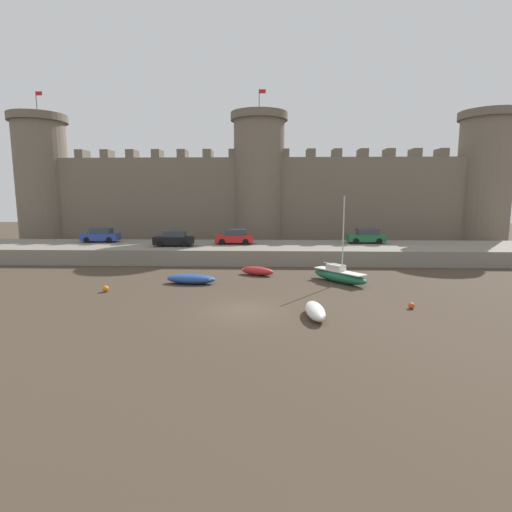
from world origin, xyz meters
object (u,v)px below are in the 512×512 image
car_quay_centre_east (366,236)px  sailboat_midflat_left (339,275)px  mooring_buoy_near_channel (411,306)px  mooring_buoy_off_centre (105,289)px  rowboat_foreground_left (315,311)px  car_quay_west (174,239)px  rowboat_near_channel_right (257,271)px  car_quay_east (101,235)px  car_quay_centre_west (235,237)px  rowboat_midflat_centre (191,279)px

car_quay_centre_east → sailboat_midflat_left: bearing=-111.2°
mooring_buoy_near_channel → mooring_buoy_off_centre: mooring_buoy_off_centre is taller
rowboat_foreground_left → car_quay_west: car_quay_west is taller
sailboat_midflat_left → mooring_buoy_near_channel: size_ratio=17.80×
mooring_buoy_off_centre → car_quay_centre_east: car_quay_centre_east is taller
rowboat_near_channel_right → rowboat_foreground_left: bearing=-73.2°
rowboat_foreground_left → car_quay_east: 31.88m
car_quay_centre_west → car_quay_west: bearing=-160.8°
sailboat_midflat_left → car_quay_centre_east: bearing=68.8°
mooring_buoy_off_centre → car_quay_centre_east: 28.52m
rowboat_foreground_left → rowboat_midflat_centre: bearing=135.7°
rowboat_foreground_left → mooring_buoy_near_channel: 6.38m
car_quay_centre_west → mooring_buoy_near_channel: bearing=-57.7°
rowboat_midflat_centre → car_quay_centre_west: 13.63m
rowboat_near_channel_right → car_quay_centre_west: car_quay_centre_west is taller
mooring_buoy_off_centre → car_quay_east: 19.19m
sailboat_midflat_left → car_quay_centre_east: (5.28, 13.60, 1.75)m
rowboat_near_channel_right → sailboat_midflat_left: (6.57, -2.65, 0.18)m
rowboat_midflat_centre → sailboat_midflat_left: (11.61, 0.91, 0.19)m
car_quay_west → car_quay_east: (-9.29, 3.42, 0.00)m
rowboat_near_channel_right → car_quay_centre_east: 16.25m
rowboat_foreground_left → mooring_buoy_near_channel: size_ratio=8.70×
rowboat_foreground_left → car_quay_centre_west: 22.80m
rowboat_midflat_centre → sailboat_midflat_left: sailboat_midflat_left is taller
mooring_buoy_near_channel → car_quay_centre_east: size_ratio=0.09×
mooring_buoy_near_channel → car_quay_centre_west: 23.50m
rowboat_foreground_left → rowboat_near_channel_right: 12.58m
rowboat_near_channel_right → rowboat_midflat_centre: bearing=-144.8°
car_quay_west → mooring_buoy_near_channel: bearing=-43.3°
mooring_buoy_near_channel → car_quay_centre_east: (2.16, 20.99, 2.14)m
car_quay_centre_east → car_quay_east: same height
car_quay_centre_west → rowboat_foreground_left: bearing=-73.5°
rowboat_midflat_centre → car_quay_west: (-3.97, 11.15, 1.94)m
sailboat_midflat_left → rowboat_foreground_left: bearing=-107.3°
sailboat_midflat_left → car_quay_east: bearing=151.2°
car_quay_centre_west → car_quay_west: same height
rowboat_midflat_centre → rowboat_near_channel_right: bearing=35.2°
sailboat_midflat_left → rowboat_near_channel_right: bearing=158.0°
car_quay_west → car_quay_east: bearing=159.8°
rowboat_midflat_centre → mooring_buoy_off_centre: bearing=-152.7°
car_quay_centre_east → car_quay_east: (-30.16, 0.06, 0.00)m
rowboat_near_channel_right → car_quay_west: car_quay_west is taller
rowboat_near_channel_right → mooring_buoy_near_channel: size_ratio=8.39×
rowboat_near_channel_right → sailboat_midflat_left: sailboat_midflat_left is taller
car_quay_centre_west → car_quay_west: size_ratio=1.00×
car_quay_centre_west → rowboat_near_channel_right: bearing=-73.9°
mooring_buoy_off_centre → car_quay_centre_west: size_ratio=0.11×
car_quay_centre_west → car_quay_east: same height
mooring_buoy_near_channel → car_quay_centre_east: 21.20m
mooring_buoy_off_centre → car_quay_east: size_ratio=0.11×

